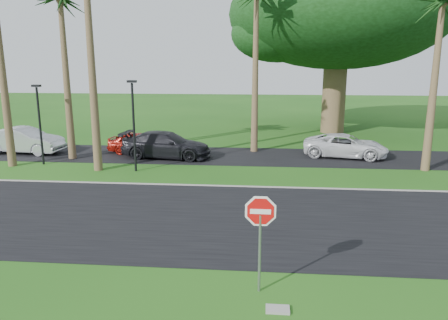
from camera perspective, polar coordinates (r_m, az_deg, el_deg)
ground at (r=14.10m, az=2.66°, el=-10.58°), size 120.00×120.00×0.00m
road at (r=15.95m, az=2.98°, el=-7.68°), size 120.00×8.00×0.02m
parking_strip at (r=26.04m, az=3.87°, el=0.48°), size 120.00×5.00×0.02m
curb at (r=19.79m, az=3.44°, el=-3.49°), size 120.00×0.12×0.06m
stop_sign_near at (r=10.64m, az=4.76°, el=-8.33°), size 1.05×0.07×2.62m
palm_left_mid at (r=26.51m, az=-20.61°, el=18.80°), size 5.00×5.00×10.00m
palm_right_near at (r=24.57m, az=26.64°, el=17.65°), size 5.00×5.00×9.50m
canopy_tree at (r=35.50m, az=14.72°, el=17.94°), size 16.50×16.50×13.12m
streetlight_left at (r=25.63m, az=-22.97°, el=4.93°), size 0.45×0.25×4.34m
streetlight_right at (r=22.59m, az=-11.73°, el=5.13°), size 0.45×0.25×4.64m
car_silver at (r=29.38m, az=-24.64°, el=2.30°), size 4.90×2.06×1.58m
car_red at (r=27.15m, az=-10.88°, el=2.20°), size 4.01×1.93×1.32m
car_dark at (r=25.70m, az=-7.54°, el=1.94°), size 5.40×2.59×1.52m
car_minivan at (r=26.64m, az=15.59°, el=1.77°), size 5.18×3.13×1.35m
utility_slab at (r=10.68m, az=7.02°, el=-18.79°), size 0.55×0.35×0.06m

